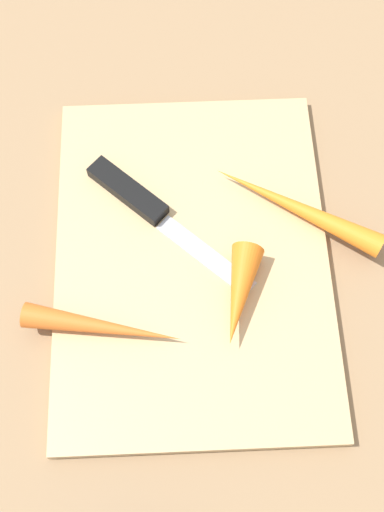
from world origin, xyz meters
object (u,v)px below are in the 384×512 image
cutting_board (192,259)px  carrot_medium (102,327)px  carrot_longest (296,207)px  knife (138,199)px  carrot_shortest (239,295)px

cutting_board → carrot_medium: carrot_medium is taller
cutting_board → carrot_longest: (-0.04, 0.10, 0.02)m
cutting_board → knife: 0.08m
carrot_medium → carrot_shortest: size_ratio=1.52×
cutting_board → carrot_longest: size_ratio=2.05×
cutting_board → carrot_medium: 0.11m
carrot_longest → carrot_shortest: (0.09, -0.06, 0.00)m
cutting_board → knife: bearing=-140.3°
knife → carrot_medium: carrot_medium is taller
carrot_medium → knife: bearing=87.8°
carrot_longest → carrot_shortest: size_ratio=1.87×
carrot_medium → carrot_shortest: bearing=22.4°
carrot_medium → carrot_shortest: carrot_shortest is taller
carrot_medium → carrot_shortest: (-0.02, 0.12, 0.00)m
cutting_board → carrot_shortest: size_ratio=3.84×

